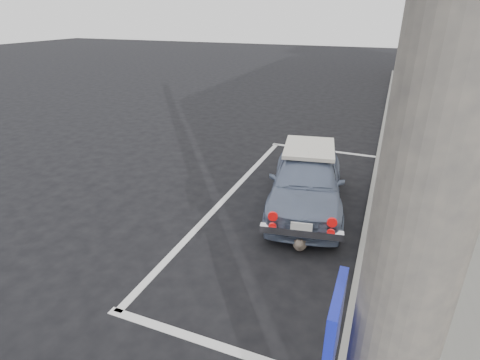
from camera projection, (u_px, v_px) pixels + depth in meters
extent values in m
plane|color=black|center=(199.00, 305.00, 4.84)|extent=(80.00, 80.00, 0.00)
cube|color=slate|center=(459.00, 268.00, 5.42)|extent=(2.80, 40.00, 0.15)
cube|color=silver|center=(218.00, 346.00, 4.25)|extent=(3.00, 0.12, 0.01)
cube|color=silver|center=(326.00, 151.00, 10.17)|extent=(3.00, 0.12, 0.01)
cube|color=silver|center=(227.00, 196.00, 7.68)|extent=(0.12, 7.00, 0.01)
cylinder|color=#4C4947|center=(473.00, 1.00, 1.01)|extent=(0.34, 0.34, 7.00)
cube|color=#1521B2|center=(333.00, 332.00, 1.63)|extent=(0.04, 0.35, 0.45)
imported|color=slate|center=(307.00, 179.00, 7.10)|extent=(1.89, 3.50, 1.13)
cube|color=silver|center=(309.00, 148.00, 7.19)|extent=(1.14, 1.41, 0.07)
cube|color=silver|center=(301.00, 232.00, 5.74)|extent=(1.27, 0.34, 0.12)
cube|color=white|center=(301.00, 228.00, 5.66)|extent=(0.33, 0.08, 0.17)
cylinder|color=red|center=(273.00, 216.00, 5.69)|extent=(0.15, 0.07, 0.15)
cylinder|color=red|center=(332.00, 222.00, 5.53)|extent=(0.15, 0.07, 0.15)
cylinder|color=red|center=(272.00, 226.00, 5.77)|extent=(0.13, 0.06, 0.12)
cylinder|color=red|center=(331.00, 233.00, 5.60)|extent=(0.13, 0.06, 0.12)
ellipsoid|color=#6D6153|center=(300.00, 242.00, 5.95)|extent=(0.27, 0.39, 0.22)
sphere|color=#6D6153|center=(299.00, 244.00, 5.78)|extent=(0.14, 0.14, 0.14)
cone|color=#6D6153|center=(297.00, 239.00, 5.76)|extent=(0.05, 0.05, 0.05)
cone|color=#6D6153|center=(302.00, 240.00, 5.74)|extent=(0.05, 0.05, 0.05)
cylinder|color=#6D6153|center=(305.00, 240.00, 6.13)|extent=(0.14, 0.22, 0.03)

